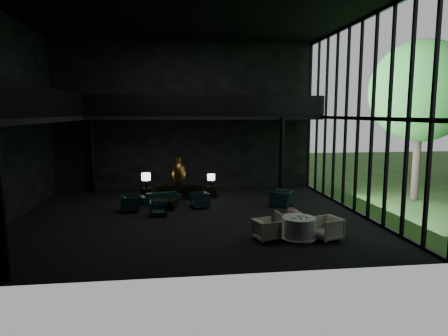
{
  "coord_description": "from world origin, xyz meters",
  "views": [
    {
      "loc": [
        -0.75,
        -15.9,
        4.22
      ],
      "look_at": [
        1.36,
        0.5,
        1.93
      ],
      "focal_mm": 32.0,
      "sensor_mm": 36.0,
      "label": 1
    }
  ],
  "objects": [
    {
      "name": "console",
      "position": [
        -0.48,
        3.46,
        0.36
      ],
      "size": [
        2.27,
        0.51,
        0.72
      ],
      "primitive_type": "cube",
      "color": "black",
      "rests_on": "floor"
    },
    {
      "name": "wall_back",
      "position": [
        0.0,
        6.0,
        4.0
      ],
      "size": [
        14.0,
        0.04,
        8.0
      ],
      "primitive_type": "cube",
      "color": "black",
      "rests_on": "ground"
    },
    {
      "name": "coffee_cup",
      "position": [
        3.63,
        -3.44,
        0.79
      ],
      "size": [
        0.11,
        0.11,
        0.06
      ],
      "primitive_type": "cylinder",
      "rotation": [
        0.0,
        0.0,
        0.33
      ],
      "color": "white",
      "rests_on": "saucer"
    },
    {
      "name": "lounge_armchair_west",
      "position": [
        -2.62,
        1.26,
        0.38
      ],
      "size": [
        0.8,
        0.84,
        0.76
      ],
      "primitive_type": "imported",
      "rotation": [
        0.0,
        0.0,
        1.74
      ],
      "color": "#142A2C",
      "rests_on": "floor"
    },
    {
      "name": "cereal_bowl",
      "position": [
        3.42,
        -3.25,
        0.79
      ],
      "size": [
        0.14,
        0.14,
        0.07
      ],
      "primitive_type": "ellipsoid",
      "color": "white",
      "rests_on": "dining_table"
    },
    {
      "name": "wall_left",
      "position": [
        -7.0,
        0.0,
        4.0
      ],
      "size": [
        0.04,
        12.0,
        8.0
      ],
      "primitive_type": "cube",
      "color": "black",
      "rests_on": "ground"
    },
    {
      "name": "saucer",
      "position": [
        3.71,
        -3.42,
        0.76
      ],
      "size": [
        0.14,
        0.14,
        0.01
      ],
      "primitive_type": "cylinder",
      "rotation": [
        0.0,
        0.0,
        0.04
      ],
      "color": "white",
      "rests_on": "dining_table"
    },
    {
      "name": "lounge_armchair_east",
      "position": [
        0.39,
        1.54,
        0.38
      ],
      "size": [
        0.85,
        0.88,
        0.76
      ],
      "primitive_type": "imported",
      "rotation": [
        0.0,
        0.0,
        -1.32
      ],
      "color": "black",
      "rests_on": "floor"
    },
    {
      "name": "dining_table",
      "position": [
        3.4,
        -3.36,
        0.33
      ],
      "size": [
        1.27,
        1.27,
        0.75
      ],
      "color": "white",
      "rests_on": "floor"
    },
    {
      "name": "side_table_left",
      "position": [
        -2.08,
        3.72,
        0.28
      ],
      "size": [
        0.51,
        0.51,
        0.56
      ],
      "primitive_type": "cube",
      "color": "black",
      "rests_on": "floor"
    },
    {
      "name": "table_lamp_left",
      "position": [
        -2.08,
        3.7,
        1.1
      ],
      "size": [
        0.44,
        0.44,
        0.74
      ],
      "color": "black",
      "rests_on": "side_table_left"
    },
    {
      "name": "plate_b",
      "position": [
        3.56,
        -3.17,
        0.76
      ],
      "size": [
        0.24,
        0.24,
        0.01
      ],
      "primitive_type": "cylinder",
      "rotation": [
        0.0,
        0.0,
        -0.24
      ],
      "color": "white",
      "rests_on": "dining_table"
    },
    {
      "name": "lounge_armchair_south",
      "position": [
        -1.38,
        0.37,
        0.31
      ],
      "size": [
        0.61,
        0.57,
        0.62
      ],
      "primitive_type": "imported",
      "rotation": [
        0.0,
        0.0,
        0.02
      ],
      "color": "black",
      "rests_on": "floor"
    },
    {
      "name": "coffee_table",
      "position": [
        -1.14,
        1.58,
        0.21
      ],
      "size": [
        1.13,
        1.13,
        0.42
      ],
      "primitive_type": "cube",
      "rotation": [
        0.0,
        0.0,
        -0.23
      ],
      "color": "black",
      "rests_on": "floor"
    },
    {
      "name": "sofa",
      "position": [
        -1.41,
        2.85,
        0.33
      ],
      "size": [
        1.78,
        0.98,
        0.67
      ],
      "primitive_type": "imported",
      "rotation": [
        0.0,
        0.0,
        3.44
      ],
      "color": "#14242D",
      "rests_on": "floor"
    },
    {
      "name": "dining_chair_north",
      "position": [
        3.32,
        -2.4,
        0.43
      ],
      "size": [
        0.9,
        0.86,
        0.86
      ],
      "primitive_type": "imported",
      "rotation": [
        0.0,
        0.0,
        3.24
      ],
      "color": "beige",
      "rests_on": "floor"
    },
    {
      "name": "wall_front",
      "position": [
        0.0,
        -6.0,
        4.0
      ],
      "size": [
        14.0,
        0.04,
        8.0
      ],
      "primitive_type": "cube",
      "color": "black",
      "rests_on": "ground"
    },
    {
      "name": "mezzanine_left",
      "position": [
        -6.0,
        0.0,
        4.0
      ],
      "size": [
        2.0,
        12.0,
        0.25
      ],
      "primitive_type": "cube",
      "color": "black",
      "rests_on": "wall_left"
    },
    {
      "name": "column_sw",
      "position": [
        -5.0,
        -5.7,
        2.0
      ],
      "size": [
        0.24,
        0.24,
        4.0
      ],
      "primitive_type": "cylinder",
      "color": "black",
      "rests_on": "floor"
    },
    {
      "name": "tree_near",
      "position": [
        11.0,
        2.0,
        5.23
      ],
      "size": [
        4.8,
        4.8,
        7.65
      ],
      "color": "#382D23",
      "rests_on": "garden_ground"
    },
    {
      "name": "column_nw",
      "position": [
        -5.0,
        5.7,
        2.0
      ],
      "size": [
        0.24,
        0.24,
        4.0
      ],
      "primitive_type": "cylinder",
      "color": "black",
      "rests_on": "floor"
    },
    {
      "name": "curtain_wall",
      "position": [
        6.95,
        0.0,
        4.0
      ],
      "size": [
        0.2,
        12.0,
        8.0
      ],
      "primitive_type": null,
      "color": "black",
      "rests_on": "ground"
    },
    {
      "name": "floor",
      "position": [
        0.0,
        0.0,
        0.0
      ],
      "size": [
        14.0,
        12.0,
        0.02
      ],
      "primitive_type": "cube",
      "color": "black",
      "rests_on": "ground"
    },
    {
      "name": "mezzanine_back",
      "position": [
        1.0,
        5.0,
        4.0
      ],
      "size": [
        12.0,
        2.0,
        0.25
      ],
      "primitive_type": "cube",
      "color": "black",
      "rests_on": "wall_back"
    },
    {
      "name": "railing_left",
      "position": [
        -5.0,
        0.0,
        4.6
      ],
      "size": [
        0.06,
        12.0,
        1.0
      ],
      "primitive_type": "cube",
      "color": "black",
      "rests_on": "mezzanine_left"
    },
    {
      "name": "side_table_right",
      "position": [
        1.12,
        3.73,
        0.28
      ],
      "size": [
        0.52,
        0.52,
        0.57
      ],
      "primitive_type": "cube",
      "color": "black",
      "rests_on": "floor"
    },
    {
      "name": "window_armchair",
      "position": [
        4.18,
        1.48,
        0.47
      ],
      "size": [
        1.17,
        1.29,
        0.94
      ],
      "primitive_type": "imported",
      "rotation": [
        0.0,
        0.0,
        -2.13
      ],
      "color": "#0B2A30",
      "rests_on": "floor"
    },
    {
      "name": "dining_chair_west",
      "position": [
        2.3,
        -3.29,
        0.4
      ],
      "size": [
        0.92,
        0.96,
        0.8
      ],
      "primitive_type": "imported",
      "rotation": [
        0.0,
        0.0,
        1.87
      ],
      "color": "silver",
      "rests_on": "floor"
    },
    {
      "name": "cream_pot",
      "position": [
        3.38,
        -3.59,
        0.78
      ],
      "size": [
        0.07,
        0.07,
        0.07
      ],
      "primitive_type": "cylinder",
      "rotation": [
        0.0,
        0.0,
        -0.31
      ],
      "color": "#99999E",
      "rests_on": "dining_table"
    },
    {
      "name": "child",
      "position": [
        3.4,
        -2.46,
        0.73
      ],
      "size": [
        0.26,
        0.26,
        0.56
      ],
      "rotation": [
        0.0,
        0.0,
        3.14
      ],
      "color": "pink",
      "rests_on": "dining_chair_north"
    },
    {
      "name": "column_ne",
      "position": [
        4.8,
        4.0,
        2.0
      ],
      "size": [
        0.24,
        0.24,
        4.0
      ],
      "primitive_type": "cylinder",
      "color": "black",
      "rests_on": "floor"
    },
    {
      "name": "plate_a",
      "position": [
        3.18,
        -3.43,
        0.76
      ],
      "size": [
        0.25,
        0.25,
        0.01
      ],
      "primitive_type": "cylinder",
      "rotation": [
        0.0,
        0.0,
        0.13
      ],
      "color": "white",
      "rests_on": "dining_table"
    },
    {
      "name": "ceiling",
      "position": [
        0.0,
        0.0,
        8.0
      ],
      "size": [
        14.0,
        12.0,
        0.02
      ],
      "primitive_type": "cube",
      "color": "black",
      "rests_on": "ground"
    },
    {
      "name": "bronze_urn",
      "position": [
        -0.48,
        3.63,
        1.29
      ],
      "size": [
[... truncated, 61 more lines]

